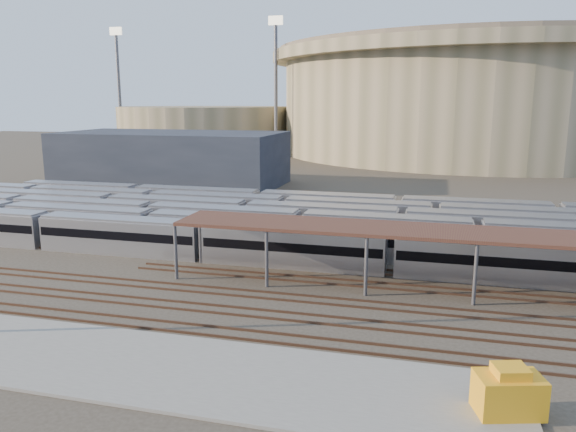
% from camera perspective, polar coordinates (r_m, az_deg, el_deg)
% --- Properties ---
extents(ground, '(420.00, 420.00, 0.00)m').
position_cam_1_polar(ground, '(48.28, -3.27, -7.61)').
color(ground, '#383026').
rests_on(ground, ground).
extents(apron, '(50.00, 9.00, 0.20)m').
position_cam_1_polar(apron, '(37.73, -18.17, -13.74)').
color(apron, gray).
rests_on(apron, ground).
extents(subway_trains, '(130.02, 23.90, 3.60)m').
position_cam_1_polar(subway_trains, '(65.27, 0.61, -0.83)').
color(subway_trains, '#B4B4B9').
rests_on(subway_trains, ground).
extents(inspection_shed, '(60.30, 6.00, 5.30)m').
position_cam_1_polar(inspection_shed, '(49.10, 23.49, -2.19)').
color(inspection_shed, '#515155').
rests_on(inspection_shed, ground).
extents(empty_tracks, '(170.00, 9.62, 0.18)m').
position_cam_1_polar(empty_tracks, '(43.82, -5.34, -9.57)').
color(empty_tracks, '#4C3323').
rests_on(empty_tracks, ground).
extents(stadium, '(124.00, 124.00, 32.50)m').
position_cam_1_polar(stadium, '(183.56, 18.63, 11.23)').
color(stadium, '#9A8968').
rests_on(stadium, ground).
extents(secondary_arena, '(56.00, 56.00, 14.00)m').
position_cam_1_polar(secondary_arena, '(188.75, -8.38, 8.82)').
color(secondary_arena, '#9A8968').
rests_on(secondary_arena, ground).
extents(service_building, '(42.00, 20.00, 10.00)m').
position_cam_1_polar(service_building, '(110.50, -11.74, 5.74)').
color(service_building, '#1E232D').
rests_on(service_building, ground).
extents(floodlight_0, '(4.00, 1.00, 38.40)m').
position_cam_1_polar(floodlight_0, '(159.62, -1.24, 13.35)').
color(floodlight_0, '#515155').
rests_on(floodlight_0, ground).
extents(floodlight_1, '(4.00, 1.00, 38.40)m').
position_cam_1_polar(floodlight_1, '(191.17, -16.80, 12.59)').
color(floodlight_1, '#515155').
rests_on(floodlight_1, ground).
extents(floodlight_3, '(4.00, 1.00, 38.40)m').
position_cam_1_polar(floodlight_3, '(204.76, 8.31, 12.86)').
color(floodlight_3, '#515155').
rests_on(floodlight_3, ground).
extents(yellow_equipment, '(3.72, 2.89, 2.05)m').
position_cam_1_polar(yellow_equipment, '(32.04, 21.50, -16.50)').
color(yellow_equipment, orange).
rests_on(yellow_equipment, apron).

